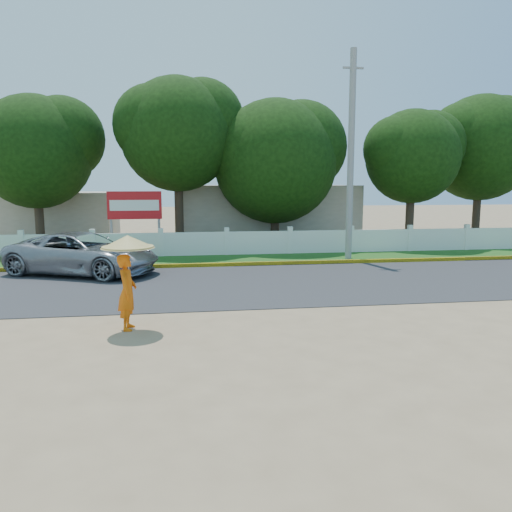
{
  "coord_description": "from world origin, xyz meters",
  "views": [
    {
      "loc": [
        -2.05,
        -11.71,
        3.33
      ],
      "look_at": [
        0.0,
        2.0,
        1.3
      ],
      "focal_mm": 35.0,
      "sensor_mm": 36.0,
      "label": 1
    }
  ],
  "objects_px": {
    "utility_pole": "(351,157)",
    "monk_with_parasol": "(127,268)",
    "vehicle": "(83,253)",
    "billboard": "(135,209)"
  },
  "relations": [
    {
      "from": "utility_pole",
      "to": "monk_with_parasol",
      "type": "distance_m",
      "value": 13.05
    },
    {
      "from": "vehicle",
      "to": "billboard",
      "type": "distance_m",
      "value": 5.54
    },
    {
      "from": "monk_with_parasol",
      "to": "billboard",
      "type": "height_order",
      "value": "billboard"
    },
    {
      "from": "vehicle",
      "to": "billboard",
      "type": "relative_size",
      "value": 1.89
    },
    {
      "from": "utility_pole",
      "to": "vehicle",
      "type": "distance_m",
      "value": 11.63
    },
    {
      "from": "utility_pole",
      "to": "vehicle",
      "type": "relative_size",
      "value": 1.6
    },
    {
      "from": "utility_pole",
      "to": "billboard",
      "type": "distance_m",
      "value": 10.17
    },
    {
      "from": "utility_pole",
      "to": "billboard",
      "type": "height_order",
      "value": "utility_pole"
    },
    {
      "from": "utility_pole",
      "to": "vehicle",
      "type": "bearing_deg",
      "value": -169.32
    },
    {
      "from": "billboard",
      "to": "vehicle",
      "type": "bearing_deg",
      "value": -105.66
    }
  ]
}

